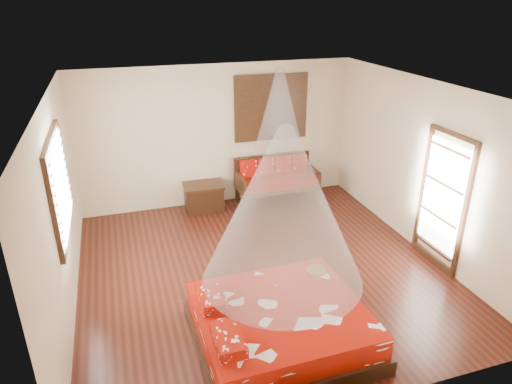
{
  "coord_description": "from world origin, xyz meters",
  "views": [
    {
      "loc": [
        -1.94,
        -5.78,
        4.0
      ],
      "look_at": [
        0.04,
        0.43,
        1.15
      ],
      "focal_mm": 32.0,
      "sensor_mm": 36.0,
      "label": 1
    }
  ],
  "objects": [
    {
      "name": "shutter_panel",
      "position": [
        1.09,
        2.72,
        1.9
      ],
      "size": [
        1.52,
        0.06,
        1.32
      ],
      "color": "black",
      "rests_on": "wall_back"
    },
    {
      "name": "storage_chest",
      "position": [
        -0.41,
        2.45,
        0.27
      ],
      "size": [
        0.8,
        0.59,
        0.53
      ],
      "rotation": [
        0.0,
        0.0,
        -0.04
      ],
      "color": "black",
      "rests_on": "floor"
    },
    {
      "name": "mosquito_net_main",
      "position": [
        -0.28,
        -1.6,
        1.85
      ],
      "size": [
        1.85,
        1.85,
        1.8
      ],
      "primitive_type": "cone",
      "color": "white",
      "rests_on": "ceiling"
    },
    {
      "name": "bed",
      "position": [
        -0.3,
        -1.6,
        0.25
      ],
      "size": [
        2.11,
        1.92,
        0.64
      ],
      "rotation": [
        0.0,
        0.0,
        0.02
      ],
      "color": "black",
      "rests_on": "floor"
    },
    {
      "name": "glazed_door",
      "position": [
        2.72,
        -0.6,
        1.07
      ],
      "size": [
        0.08,
        1.02,
        2.16
      ],
      "color": "black",
      "rests_on": "floor"
    },
    {
      "name": "wine_tray",
      "position": [
        0.46,
        -0.99,
        0.56
      ],
      "size": [
        0.27,
        0.27,
        0.22
      ],
      "rotation": [
        0.0,
        0.0,
        -0.2
      ],
      "color": "brown",
      "rests_on": "bed"
    },
    {
      "name": "mosquito_net_daybed",
      "position": [
        1.09,
        2.25,
        2.0
      ],
      "size": [
        0.92,
        0.92,
        1.5
      ],
      "primitive_type": "cone",
      "color": "white",
      "rests_on": "ceiling"
    },
    {
      "name": "room",
      "position": [
        0.0,
        0.0,
        1.4
      ],
      "size": [
        5.54,
        5.54,
        2.84
      ],
      "color": "black",
      "rests_on": "ground"
    },
    {
      "name": "daybed",
      "position": [
        1.09,
        2.37,
        0.52
      ],
      "size": [
        1.64,
        0.73,
        0.94
      ],
      "color": "black",
      "rests_on": "floor"
    },
    {
      "name": "window_left",
      "position": [
        -2.71,
        0.2,
        1.7
      ],
      "size": [
        0.1,
        1.74,
        1.34
      ],
      "color": "black",
      "rests_on": "wall_left"
    }
  ]
}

